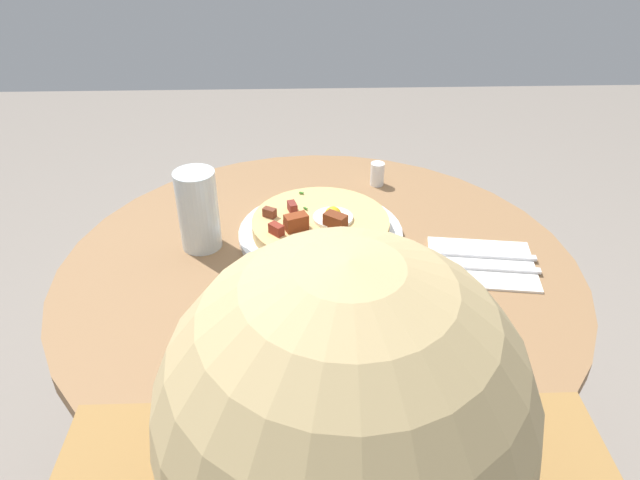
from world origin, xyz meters
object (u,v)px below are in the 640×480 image
(pizza_plate, at_px, (321,233))
(salt_shaker, at_px, (377,174))
(dining_table, at_px, (319,341))
(knife, at_px, (483,268))
(pepper_shaker, at_px, (301,449))
(breakfast_pizza, at_px, (320,224))
(bread_plate, at_px, (308,333))
(water_glass, at_px, (198,210))
(fork, at_px, (481,255))

(pizza_plate, distance_m, salt_shaker, 0.23)
(dining_table, height_order, knife, knife)
(pizza_plate, bearing_deg, pepper_shaker, -94.58)
(breakfast_pizza, distance_m, pepper_shaker, 0.47)
(dining_table, distance_m, breakfast_pizza, 0.21)
(bread_plate, relative_size, pepper_shaker, 3.53)
(bread_plate, relative_size, knife, 0.93)
(water_glass, bearing_deg, bread_plate, -52.80)
(dining_table, bearing_deg, pepper_shaker, -94.88)
(bread_plate, bearing_deg, salt_shaker, 71.86)
(knife, height_order, pepper_shaker, pepper_shaker)
(pizza_plate, xyz_separation_m, fork, (0.26, -0.08, 0.00))
(breakfast_pizza, height_order, water_glass, water_glass)
(dining_table, relative_size, fork, 4.74)
(breakfast_pizza, height_order, fork, breakfast_pizza)
(dining_table, relative_size, breakfast_pizza, 3.55)
(pizza_plate, bearing_deg, water_glass, -173.36)
(knife, xyz_separation_m, water_glass, (-0.46, 0.09, 0.06))
(breakfast_pizza, relative_size, fork, 1.34)
(pizza_plate, xyz_separation_m, water_glass, (-0.20, -0.02, 0.06))
(breakfast_pizza, xyz_separation_m, water_glass, (-0.20, -0.02, 0.05))
(pizza_plate, distance_m, water_glass, 0.22)
(fork, bearing_deg, dining_table, 10.40)
(fork, relative_size, water_glass, 1.29)
(pepper_shaker, bearing_deg, pizza_plate, 85.42)
(dining_table, bearing_deg, water_glass, 161.71)
(pepper_shaker, bearing_deg, salt_shaker, 76.43)
(dining_table, relative_size, pizza_plate, 2.96)
(salt_shaker, relative_size, pepper_shaker, 1.00)
(bread_plate, height_order, salt_shaker, salt_shaker)
(bread_plate, bearing_deg, fork, 31.79)
(pizza_plate, relative_size, salt_shaker, 6.05)
(pizza_plate, relative_size, bread_plate, 1.71)
(breakfast_pizza, distance_m, knife, 0.28)
(knife, xyz_separation_m, pepper_shaker, (-0.30, -0.35, 0.02))
(bread_plate, bearing_deg, pizza_plate, 84.25)
(dining_table, bearing_deg, fork, 2.28)
(salt_shaker, bearing_deg, knife, -65.73)
(dining_table, height_order, salt_shaker, salt_shaker)
(bread_plate, xyz_separation_m, pepper_shaker, (-0.01, -0.21, 0.02))
(knife, bearing_deg, water_glass, -2.95)
(pizza_plate, bearing_deg, salt_shaker, 57.57)
(dining_table, xyz_separation_m, bread_plate, (-0.02, -0.17, 0.17))
(bread_plate, bearing_deg, water_glass, 127.20)
(dining_table, relative_size, knife, 4.74)
(knife, height_order, salt_shaker, salt_shaker)
(pepper_shaker, bearing_deg, bread_plate, 86.89)
(bread_plate, relative_size, fork, 0.93)
(fork, bearing_deg, breakfast_pizza, -8.25)
(fork, xyz_separation_m, water_glass, (-0.47, 0.06, 0.06))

